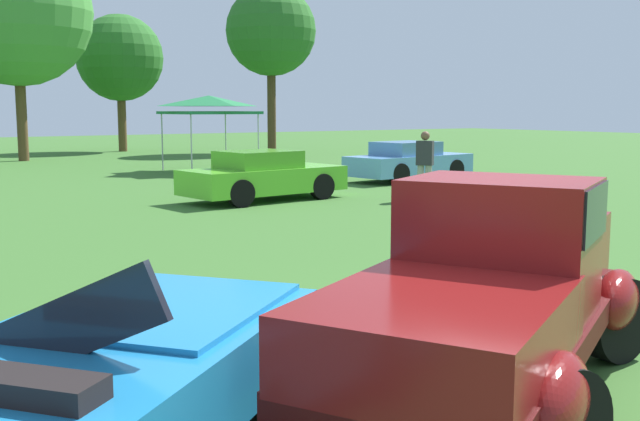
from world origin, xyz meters
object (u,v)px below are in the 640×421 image
Objects in this scene: neighbor_convertible at (63,402)px; spectator_near_truck at (425,163)px; show_car_skyblue at (409,161)px; canopy_tent_left_field at (209,104)px; show_car_lime at (263,176)px; feature_pickup_truck at (495,288)px.

spectator_near_truck is (11.32, 9.73, 0.33)m from neighbor_convertible.
spectator_near_truck is (-3.05, -4.16, 0.31)m from show_car_skyblue.
show_car_skyblue is 7.86m from canopy_tent_left_field.
spectator_near_truck is at bearing -32.95° from show_car_lime.
show_car_skyblue is at bearing 53.76° from spectator_near_truck.
spectator_near_truck is at bearing -86.80° from canopy_tent_left_field.
spectator_near_truck reaches higher than show_car_lime.
canopy_tent_left_field is (-3.66, 6.72, 1.82)m from show_car_skyblue.
spectator_near_truck is 11.00m from canopy_tent_left_field.
neighbor_convertible is 1.07× the size of show_car_lime.
canopy_tent_left_field is at bearing 72.69° from show_car_lime.
show_car_lime is at bearing 56.06° from neighbor_convertible.
show_car_lime is at bearing 147.05° from spectator_near_truck.
show_car_lime is 2.49× the size of spectator_near_truck.
canopy_tent_left_field is (2.72, 8.72, 1.82)m from show_car_lime.
show_car_skyblue is at bearing -61.41° from canopy_tent_left_field.
show_car_skyblue is at bearing 44.02° from neighbor_convertible.
spectator_near_truck is at bearing 40.67° from neighbor_convertible.
canopy_tent_left_field reaches higher than feature_pickup_truck.
feature_pickup_truck is at bearing -109.82° from canopy_tent_left_field.
canopy_tent_left_field reaches higher than neighbor_convertible.
neighbor_convertible is 23.30m from canopy_tent_left_field.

